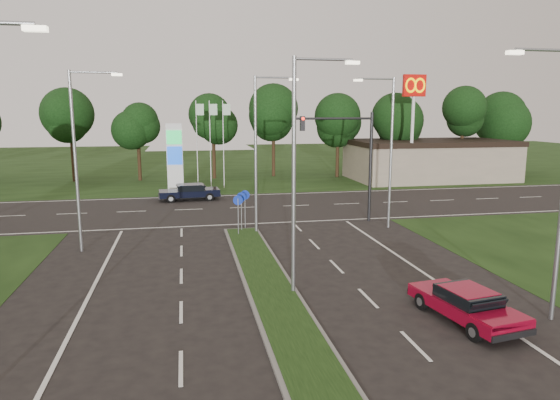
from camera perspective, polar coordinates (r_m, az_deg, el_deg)
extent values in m
plane|color=black|center=(14.36, 3.68, -19.25)|extent=(160.00, 160.00, 0.00)
cube|color=black|center=(67.54, -8.18, 4.01)|extent=(160.00, 50.00, 0.02)
cube|color=black|center=(36.92, -5.74, -0.94)|extent=(160.00, 12.00, 0.02)
cube|color=slate|center=(17.84, 0.36, -12.92)|extent=(2.00, 26.00, 0.12)
cube|color=gray|center=(54.54, 16.70, 4.37)|extent=(16.00, 9.00, 4.00)
cylinder|color=gray|center=(18.71, 1.58, 2.31)|extent=(0.16, 0.16, 9.00)
cylinder|color=gray|center=(18.90, 5.03, 15.72)|extent=(2.20, 0.10, 0.10)
cube|color=#FFF2CC|center=(19.22, 8.29, 15.27)|extent=(0.50, 0.22, 0.12)
cylinder|color=gray|center=(28.50, -2.80, 4.98)|extent=(0.16, 0.16, 9.00)
cylinder|color=gray|center=(28.62, -0.63, 13.83)|extent=(2.20, 0.10, 0.10)
cube|color=#FFF2CC|center=(28.83, 1.58, 13.60)|extent=(0.50, 0.22, 0.12)
cube|color=#FFF2CC|center=(12.61, -26.19, 17.16)|extent=(0.50, 0.22, 0.12)
cylinder|color=gray|center=(26.74, -22.33, 3.90)|extent=(0.16, 0.16, 9.00)
cylinder|color=gray|center=(26.49, -20.58, 13.51)|extent=(2.20, 0.10, 0.10)
cube|color=#FFF2CC|center=(26.34, -18.14, 13.45)|extent=(0.50, 0.22, 0.12)
cylinder|color=gray|center=(30.75, 12.57, 5.13)|extent=(0.16, 0.16, 9.00)
cylinder|color=gray|center=(30.28, 10.93, 13.45)|extent=(2.20, 0.10, 0.10)
cube|color=#FFF2CC|center=(29.89, 8.91, 13.36)|extent=(0.50, 0.22, 0.12)
cylinder|color=gray|center=(18.06, 28.19, 14.87)|extent=(2.20, 0.10, 0.10)
cube|color=#FFF2CC|center=(17.39, 25.25, 14.99)|extent=(0.50, 0.22, 0.12)
cylinder|color=black|center=(32.49, 10.29, 3.69)|extent=(0.20, 0.20, 7.00)
cylinder|color=black|center=(31.48, 6.17, 9.25)|extent=(5.00, 0.14, 0.14)
cube|color=black|center=(30.96, 2.58, 8.72)|extent=(0.28, 0.28, 0.90)
sphere|color=#FF190C|center=(30.78, 2.66, 9.27)|extent=(0.20, 0.20, 0.20)
cylinder|color=gray|center=(28.38, -4.80, -2.01)|extent=(0.06, 0.06, 2.20)
cylinder|color=#0C26A5|center=(28.19, -4.83, -0.02)|extent=(0.56, 0.04, 0.56)
cylinder|color=gray|center=(29.38, -4.43, -1.59)|extent=(0.06, 0.06, 2.20)
cylinder|color=#0C26A5|center=(29.20, -4.45, 0.33)|extent=(0.56, 0.04, 0.56)
cylinder|color=gray|center=(30.10, -4.01, -1.30)|extent=(0.06, 0.06, 2.20)
cylinder|color=#0C26A5|center=(29.92, -4.03, 0.58)|extent=(0.56, 0.04, 0.56)
cube|color=silver|center=(45.28, -11.93, 4.76)|extent=(1.40, 0.30, 6.00)
cube|color=#0CA53F|center=(44.98, -12.02, 7.03)|extent=(1.30, 0.08, 1.20)
cube|color=#0C3FBF|center=(45.09, -11.94, 5.00)|extent=(1.30, 0.08, 1.60)
cylinder|color=silver|center=(46.21, -9.47, 6.19)|extent=(0.08, 0.08, 8.00)
cube|color=#B2D8B2|center=(46.12, -9.14, 10.17)|extent=(0.70, 0.02, 1.00)
cylinder|color=silver|center=(46.26, -7.97, 6.24)|extent=(0.08, 0.08, 8.00)
cube|color=#B2D8B2|center=(46.18, -7.63, 10.21)|extent=(0.70, 0.02, 1.00)
cylinder|color=silver|center=(46.34, -6.48, 6.27)|extent=(0.08, 0.08, 8.00)
cube|color=#B2D8B2|center=(46.27, -6.12, 10.24)|extent=(0.70, 0.02, 1.00)
cylinder|color=silver|center=(48.98, 14.86, 7.38)|extent=(0.30, 0.30, 10.00)
cube|color=#BF0C07|center=(49.00, 15.10, 12.52)|extent=(2.20, 0.35, 2.00)
torus|color=#FFC600|center=(48.61, 14.73, 12.56)|extent=(1.06, 0.16, 1.06)
torus|color=#FFC600|center=(49.00, 15.70, 12.49)|extent=(1.06, 0.16, 1.06)
cylinder|color=black|center=(52.42, -7.41, 4.72)|extent=(0.36, 0.36, 4.40)
sphere|color=black|center=(52.20, -7.51, 9.42)|extent=(6.00, 6.00, 6.00)
sphere|color=black|center=(52.02, -7.19, 10.53)|extent=(4.80, 4.80, 4.80)
cube|color=maroon|center=(18.40, 20.44, -11.28)|extent=(2.37, 4.44, 0.43)
cube|color=black|center=(18.19, 20.69, -10.15)|extent=(1.74, 2.06, 0.40)
cube|color=maroon|center=(18.13, 20.73, -9.56)|extent=(1.60, 1.72, 0.04)
cylinder|color=black|center=(18.99, 15.88, -11.08)|extent=(0.28, 0.62, 0.59)
cylinder|color=black|center=(19.91, 19.59, -10.29)|extent=(0.28, 0.62, 0.59)
cylinder|color=black|center=(17.07, 21.34, -13.88)|extent=(0.28, 0.62, 0.59)
cylinder|color=black|center=(18.08, 25.16, -12.78)|extent=(0.28, 0.62, 0.59)
cube|color=black|center=(40.61, -10.33, 0.80)|extent=(4.84, 2.28, 0.48)
cube|color=black|center=(40.55, -10.21, 1.44)|extent=(2.19, 1.79, 0.45)
cube|color=black|center=(40.52, -10.22, 1.76)|extent=(1.81, 1.66, 0.04)
cylinder|color=black|center=(39.69, -12.37, 0.13)|extent=(0.68, 0.26, 0.66)
cylinder|color=black|center=(41.43, -12.50, 0.54)|extent=(0.68, 0.26, 0.66)
cylinder|color=black|center=(39.94, -8.05, 0.33)|extent=(0.68, 0.26, 0.66)
cylinder|color=black|center=(41.67, -8.36, 0.73)|extent=(0.68, 0.26, 0.66)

